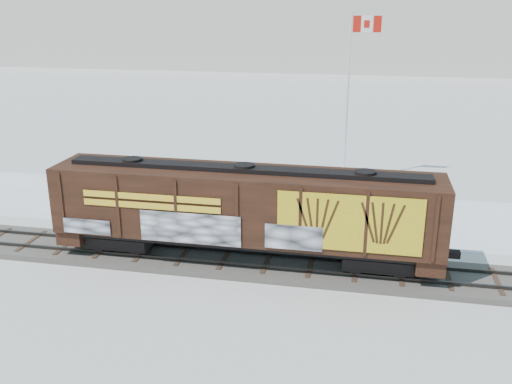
% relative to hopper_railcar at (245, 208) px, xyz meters
% --- Properties ---
extents(ground, '(500.00, 500.00, 0.00)m').
position_rel_hopper_railcar_xyz_m(ground, '(-0.96, 0.01, -2.85)').
color(ground, white).
rests_on(ground, ground).
extents(rail_track, '(50.00, 3.40, 0.43)m').
position_rel_hopper_railcar_xyz_m(rail_track, '(-0.96, 0.01, -2.70)').
color(rail_track, '#59544C').
rests_on(rail_track, ground).
extents(parking_strip, '(40.00, 8.00, 0.03)m').
position_rel_hopper_railcar_xyz_m(parking_strip, '(-0.96, 7.51, -2.83)').
color(parking_strip, white).
rests_on(parking_strip, ground).
extents(hopper_railcar, '(17.45, 3.06, 4.33)m').
position_rel_hopper_railcar_xyz_m(hopper_railcar, '(0.00, 0.00, 0.00)').
color(hopper_railcar, black).
rests_on(hopper_railcar, rail_track).
extents(flagpole, '(2.30, 0.90, 11.04)m').
position_rel_hopper_railcar_xyz_m(flagpole, '(3.91, 13.94, 1.20)').
color(flagpole, silver).
rests_on(flagpole, ground).
extents(car_silver, '(4.73, 3.32, 1.50)m').
position_rel_hopper_railcar_xyz_m(car_silver, '(-8.55, 7.54, -2.07)').
color(car_silver, '#9FA2A6').
rests_on(car_silver, parking_strip).
extents(car_white, '(5.12, 1.83, 1.68)m').
position_rel_hopper_railcar_xyz_m(car_white, '(-4.03, 6.23, -1.98)').
color(car_white, white).
rests_on(car_white, parking_strip).
extents(car_dark, '(4.57, 3.29, 1.23)m').
position_rel_hopper_railcar_xyz_m(car_dark, '(4.99, 5.77, -2.20)').
color(car_dark, black).
rests_on(car_dark, parking_strip).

